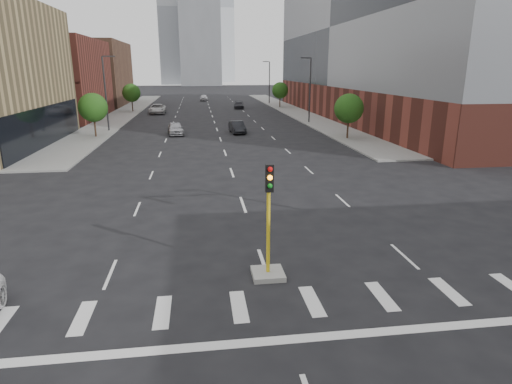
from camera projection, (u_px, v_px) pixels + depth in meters
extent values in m
cube|color=gray|center=(126.00, 112.00, 76.19)|extent=(5.00, 92.00, 0.15)
cube|color=gray|center=(291.00, 110.00, 80.07)|extent=(5.00, 92.00, 0.15)
cube|color=brown|center=(31.00, 79.00, 65.32)|extent=(20.00, 22.00, 12.00)
cube|color=brown|center=(76.00, 74.00, 89.92)|extent=(20.00, 24.00, 13.00)
cube|color=brown|center=(399.00, 102.00, 67.94)|extent=(24.00, 70.00, 5.00)
cube|color=slate|center=(406.00, 28.00, 64.88)|extent=(24.00, 70.00, 17.00)
cube|color=#B2B7BC|center=(182.00, 9.00, 206.31)|extent=(22.00, 22.00, 70.00)
cube|color=#B2B7BC|center=(215.00, 10.00, 245.31)|extent=(20.00, 20.00, 80.00)
cube|color=slate|center=(200.00, 35.00, 191.93)|extent=(18.00, 18.00, 44.00)
cube|color=#999993|center=(268.00, 274.00, 16.27)|extent=(1.20, 1.20, 0.20)
cylinder|color=gold|center=(268.00, 232.00, 15.79)|extent=(0.14, 0.14, 3.20)
cube|color=black|center=(270.00, 178.00, 15.04)|extent=(0.28, 0.18, 1.00)
sphere|color=red|center=(270.00, 169.00, 14.84)|extent=(0.18, 0.18, 0.18)
sphere|color=orange|center=(270.00, 178.00, 14.93)|extent=(0.18, 0.18, 0.18)
sphere|color=#0C7F19|center=(270.00, 186.00, 15.01)|extent=(0.18, 0.18, 0.18)
cylinder|color=#2D2D30|center=(310.00, 91.00, 60.56)|extent=(0.20, 0.20, 9.00)
cube|color=#2D2D30|center=(305.00, 58.00, 59.20)|extent=(1.40, 0.22, 0.15)
cylinder|color=#2D2D30|center=(269.00, 83.00, 93.87)|extent=(0.20, 0.20, 9.00)
cube|color=#2D2D30|center=(266.00, 62.00, 92.51)|extent=(1.40, 0.22, 0.15)
cylinder|color=#2D2D30|center=(106.00, 95.00, 52.32)|extent=(0.20, 0.20, 9.00)
cube|color=#2D2D30|center=(109.00, 56.00, 51.16)|extent=(1.40, 0.22, 0.15)
cylinder|color=#382619|center=(95.00, 129.00, 48.46)|extent=(0.20, 0.20, 1.75)
sphere|color=#1D4412|center=(93.00, 107.00, 47.80)|extent=(3.20, 3.20, 3.20)
cylinder|color=#382619|center=(132.00, 106.00, 77.01)|extent=(0.20, 0.20, 1.75)
sphere|color=#1D4412|center=(131.00, 93.00, 76.35)|extent=(3.20, 3.20, 3.20)
cylinder|color=#382619|center=(348.00, 130.00, 47.32)|extent=(0.20, 0.20, 1.75)
sphere|color=#1D4412|center=(349.00, 108.00, 46.66)|extent=(3.20, 3.20, 3.20)
cylinder|color=#382619|center=(280.00, 103.00, 85.38)|extent=(0.20, 0.20, 1.75)
sphere|color=#1D4412|center=(280.00, 90.00, 84.72)|extent=(3.20, 3.20, 3.20)
imported|color=#B3B3B8|center=(175.00, 128.00, 50.74)|extent=(2.23, 4.55, 1.49)
imported|color=black|center=(237.00, 127.00, 52.01)|extent=(1.90, 4.48, 1.44)
imported|color=silver|center=(157.00, 109.00, 74.30)|extent=(2.79, 5.92, 1.64)
imported|color=black|center=(239.00, 105.00, 83.73)|extent=(2.22, 4.71, 1.33)
imported|color=silver|center=(204.00, 98.00, 103.97)|extent=(1.96, 4.43, 1.48)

